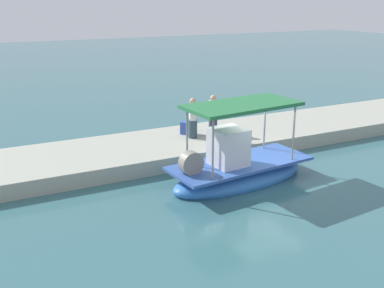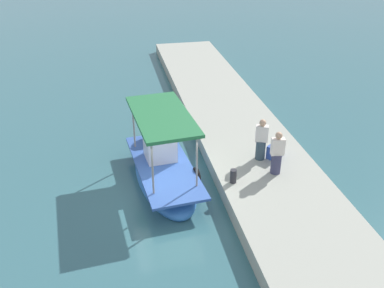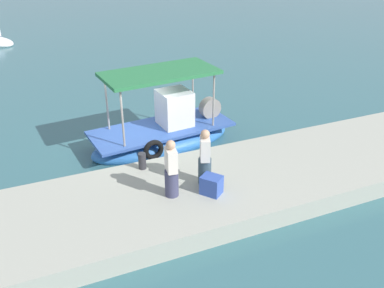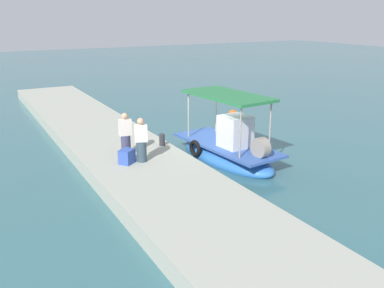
{
  "view_description": "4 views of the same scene",
  "coord_description": "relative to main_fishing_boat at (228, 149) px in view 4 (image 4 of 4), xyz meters",
  "views": [
    {
      "loc": [
        9.3,
        12.86,
        6.29
      ],
      "look_at": [
        1.48,
        -2.77,
        0.71
      ],
      "focal_mm": 43.15,
      "sensor_mm": 36.0,
      "label": 1
    },
    {
      "loc": [
        -13.05,
        1.68,
        9.32
      ],
      "look_at": [
        1.56,
        -1.28,
        1.17
      ],
      "focal_mm": 40.49,
      "sensor_mm": 36.0,
      "label": 2
    },
    {
      "loc": [
        -3.6,
        -13.38,
        7.25
      ],
      "look_at": [
        1.07,
        -2.55,
        1.2
      ],
      "focal_mm": 39.61,
      "sensor_mm": 36.0,
      "label": 3
    },
    {
      "loc": [
        15.1,
        -9.56,
        6.02
      ],
      "look_at": [
        0.81,
        -1.65,
        0.92
      ],
      "focal_mm": 39.44,
      "sensor_mm": 36.0,
      "label": 4
    }
  ],
  "objects": [
    {
      "name": "mooring_bollard",
      "position": [
        -1.55,
        -2.32,
        0.35
      ],
      "size": [
        0.24,
        0.24,
        0.52
      ],
      "primitive_type": "cylinder",
      "color": "#2D2D33",
      "rests_on": "dock_quay"
    },
    {
      "name": "dock_quay",
      "position": [
        -1.02,
        -3.87,
        -0.21
      ],
      "size": [
        36.0,
        4.0,
        0.59
      ],
      "primitive_type": "cube",
      "color": "#A6A899",
      "rests_on": "ground_plane"
    },
    {
      "name": "marker_buoy",
      "position": [
        -6.5,
        4.7,
        -0.39
      ],
      "size": [
        0.59,
        0.59,
        0.59
      ],
      "color": "orange",
      "rests_on": "ground_plane"
    },
    {
      "name": "main_fishing_boat",
      "position": [
        0.0,
        0.0,
        0.0
      ],
      "size": [
        5.58,
        2.55,
        3.2
      ],
      "color": "#3273C5",
      "rests_on": "ground_plane"
    },
    {
      "name": "fisherman_near_bollard",
      "position": [
        -0.13,
        -3.84,
        0.86
      ],
      "size": [
        0.49,
        0.55,
        1.71
      ],
      "color": "#314652",
      "rests_on": "dock_quay"
    },
    {
      "name": "ground_plane",
      "position": [
        -1.02,
        0.05,
        -0.51
      ],
      "size": [
        120.0,
        120.0,
        0.0
      ],
      "primitive_type": "plane",
      "color": "#35656C"
    },
    {
      "name": "fisherman_by_crate",
      "position": [
        -1.23,
        -4.05,
        0.86
      ],
      "size": [
        0.42,
        0.51,
        1.7
      ],
      "color": "#3B3C5A",
      "rests_on": "dock_quay"
    },
    {
      "name": "cargo_crate",
      "position": [
        -0.19,
        -4.41,
        0.36
      ],
      "size": [
        0.68,
        0.7,
        0.55
      ],
      "primitive_type": "cube",
      "rotation": [
        0.0,
        0.0,
        2.23
      ],
      "color": "#3351AB",
      "rests_on": "dock_quay"
    }
  ]
}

